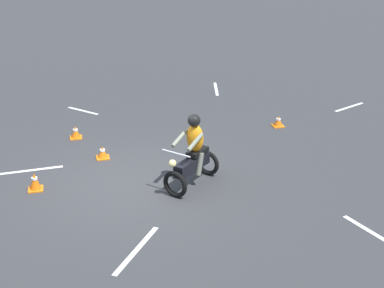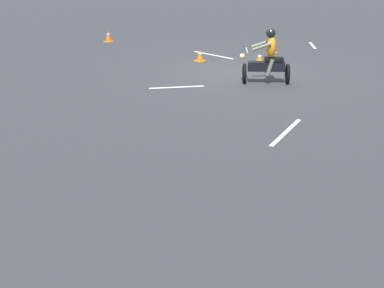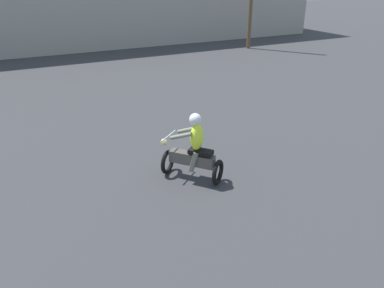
% 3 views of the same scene
% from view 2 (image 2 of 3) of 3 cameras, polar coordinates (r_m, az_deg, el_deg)
% --- Properties ---
extents(ground_plane, '(120.00, 120.00, 0.00)m').
position_cam_2_polar(ground_plane, '(17.60, 5.16, 7.58)').
color(ground_plane, '#333335').
extents(motorcycle_rider_foreground, '(1.43, 1.40, 1.66)m').
position_cam_2_polar(motorcycle_rider_foreground, '(16.31, 8.09, 8.91)').
color(motorcycle_rider_foreground, black).
rests_on(motorcycle_rider_foreground, ground).
extents(traffic_cone_near_left, '(0.32, 0.32, 0.31)m').
position_cam_2_polar(traffic_cone_near_left, '(19.03, 7.21, 9.07)').
color(traffic_cone_near_left, orange).
rests_on(traffic_cone_near_left, ground).
extents(traffic_cone_near_right, '(0.32, 0.32, 0.46)m').
position_cam_2_polar(traffic_cone_near_right, '(22.63, -8.91, 11.26)').
color(traffic_cone_near_right, orange).
rests_on(traffic_cone_near_right, ground).
extents(traffic_cone_mid_center, '(0.32, 0.32, 0.35)m').
position_cam_2_polar(traffic_cone_mid_center, '(20.55, 8.57, 10.03)').
color(traffic_cone_mid_center, orange).
rests_on(traffic_cone_mid_center, ground).
extents(traffic_cone_far_right, '(0.32, 0.32, 0.41)m').
position_cam_2_polar(traffic_cone_far_right, '(19.04, 0.85, 9.40)').
color(traffic_cone_far_right, orange).
rests_on(traffic_cone_far_right, ground).
extents(lane_stripe_e, '(1.86, 0.23, 0.01)m').
position_cam_2_polar(lane_stripe_e, '(20.03, 2.28, 9.47)').
color(lane_stripe_e, silver).
rests_on(lane_stripe_e, ground).
extents(lane_stripe_ne, '(1.02, 1.40, 0.01)m').
position_cam_2_polar(lane_stripe_ne, '(15.90, -1.66, 6.09)').
color(lane_stripe_ne, silver).
rests_on(lane_stripe_ne, ground).
extents(lane_stripe_n, '(0.68, 1.89, 0.01)m').
position_cam_2_polar(lane_stripe_n, '(12.56, 9.99, 1.27)').
color(lane_stripe_n, silver).
rests_on(lane_stripe_n, ground).
extents(lane_stripe_se, '(0.92, 0.96, 0.01)m').
position_cam_2_polar(lane_stripe_se, '(22.22, 12.74, 10.22)').
color(lane_stripe_se, silver).
rests_on(lane_stripe_se, ground).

